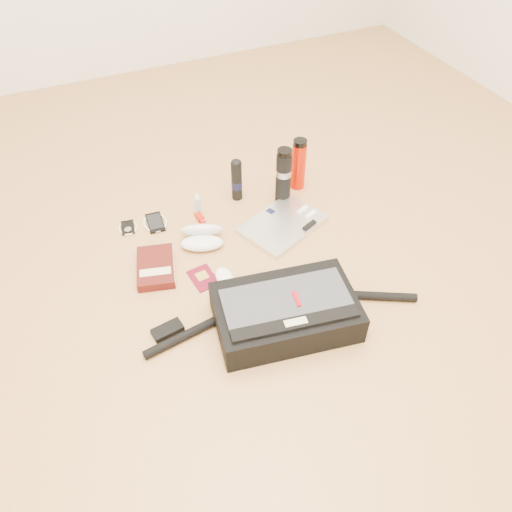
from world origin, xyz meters
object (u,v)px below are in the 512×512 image
at_px(book, 156,267).
at_px(thermos_red, 299,164).
at_px(messenger_bag, 285,312).
at_px(laptop, 283,224).
at_px(thermos_black, 283,175).

bearing_deg(book, thermos_red, 33.47).
xyz_separation_m(book, thermos_red, (0.79, 0.27, 0.11)).
height_order(messenger_bag, book, messenger_bag).
distance_m(laptop, thermos_black, 0.23).
distance_m(book, thermos_black, 0.72).
relative_size(laptop, thermos_black, 1.53).
xyz_separation_m(thermos_black, thermos_red, (0.11, 0.06, -0.01)).
height_order(book, thermos_red, thermos_red).
xyz_separation_m(laptop, thermos_black, (0.08, 0.17, 0.13)).
distance_m(laptop, book, 0.59).
relative_size(messenger_bag, book, 4.07).
xyz_separation_m(messenger_bag, thermos_red, (0.43, 0.72, 0.06)).
bearing_deg(messenger_bag, thermos_black, 73.86).
xyz_separation_m(laptop, book, (-0.59, -0.03, 0.01)).
relative_size(messenger_bag, thermos_black, 3.79).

